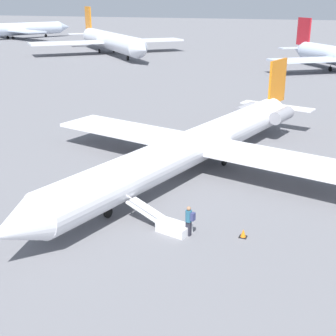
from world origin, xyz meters
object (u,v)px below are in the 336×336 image
object	(u,v)px
airplane_main	(200,144)
airplane_far_left	(109,41)
boarding_stairs	(168,224)
airplane_far_right	(16,29)
passenger	(189,219)

from	to	relation	value
airplane_main	airplane_far_left	xyz separation A→B (m)	(-68.85, -45.74, 1.10)
airplane_far_left	boarding_stairs	world-z (taller)	airplane_far_left
airplane_main	airplane_far_right	distance (m)	138.12
airplane_main	boarding_stairs	size ratio (longest dim) A/B	8.38
airplane_far_right	airplane_far_left	bearing A→B (deg)	-96.48
airplane_main	airplane_far_right	bearing A→B (deg)	-122.46
airplane_far_left	boarding_stairs	size ratio (longest dim) A/B	9.32
boarding_stairs	passenger	size ratio (longest dim) A/B	2.38
airplane_far_right	passenger	bearing A→B (deg)	-114.15
airplane_far_right	boarding_stairs	xyz separation A→B (m)	(108.35, 98.82, -2.77)
airplane_main	airplane_far_left	world-z (taller)	airplane_far_left
airplane_main	passenger	distance (m)	10.85
airplane_main	airplane_far_left	size ratio (longest dim) A/B	0.90
airplane_far_left	airplane_far_right	distance (m)	59.20
airplane_far_right	passenger	xyz separation A→B (m)	(108.51, 100.13, -2.14)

